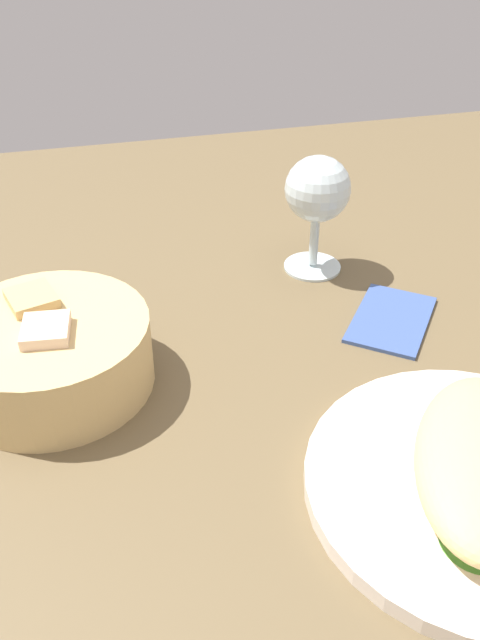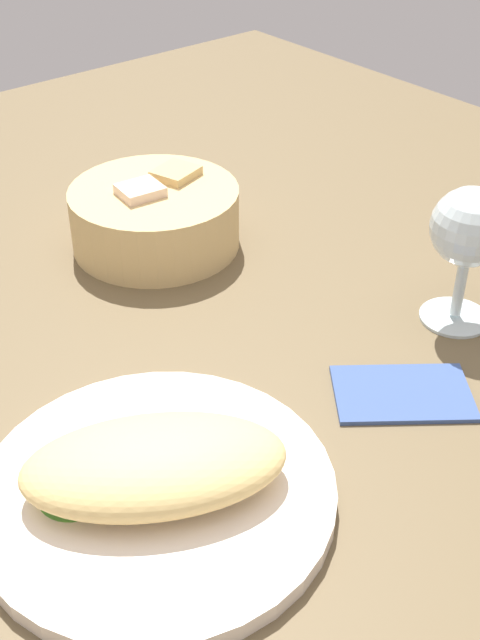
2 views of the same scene
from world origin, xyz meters
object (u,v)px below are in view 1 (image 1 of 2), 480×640
wine_glass_near (317,195)px  plate (476,486)px  folded_napkin (392,318)px  bread_basket (50,352)px

wine_glass_near → plate: bearing=-178.9°
wine_glass_near → folded_napkin: wine_glass_near is taller
folded_napkin → wine_glass_near: bearing=-122.7°
plate → wine_glass_near: (33.53, 0.67, 8.13)cm
bread_basket → wine_glass_near: (13.09, -28.55, 5.54)cm
plate → folded_napkin: size_ratio=2.27×
bread_basket → wine_glass_near: size_ratio=1.33×
wine_glass_near → folded_napkin: 15.13cm
bread_basket → folded_napkin: (1.23, -32.69, -2.89)cm
wine_glass_near → bread_basket: bearing=114.6°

